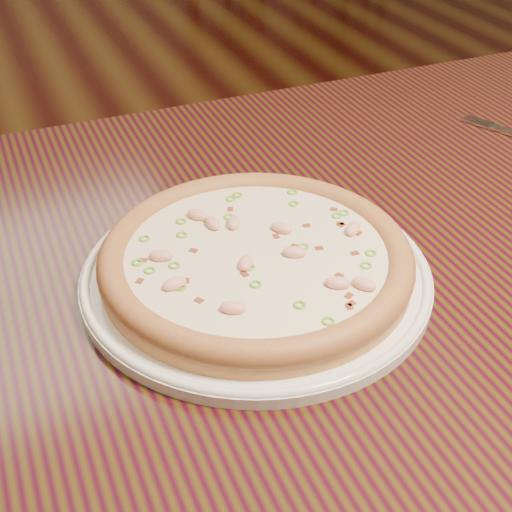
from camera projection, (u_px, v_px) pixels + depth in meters
name	position (u px, v px, depth m)	size (l,w,h in m)	color
ground	(70.00, 469.00, 1.45)	(9.00, 9.00, 0.00)	black
hero_table	(331.00, 299.00, 0.86)	(1.20, 0.80, 0.75)	black
plate	(256.00, 273.00, 0.72)	(0.35, 0.35, 0.02)	white
pizza	(256.00, 258.00, 0.71)	(0.32, 0.32, 0.03)	tan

